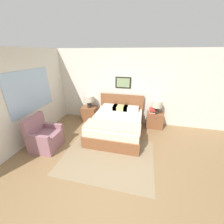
{
  "coord_description": "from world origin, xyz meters",
  "views": [
    {
      "loc": [
        0.68,
        -2.04,
        2.48
      ],
      "look_at": [
        -0.17,
        1.53,
        0.87
      ],
      "focal_mm": 22.0,
      "sensor_mm": 36.0,
      "label": 1
    }
  ],
  "objects_px": {
    "nightstand_near_window": "(90,113)",
    "nightstand_by_door": "(155,120)",
    "bed": "(117,125)",
    "armchair": "(45,138)",
    "table_lamp_near_window": "(89,100)",
    "table_lamp_by_door": "(157,105)"
  },
  "relations": [
    {
      "from": "nightstand_near_window",
      "to": "nightstand_by_door",
      "type": "xyz_separation_m",
      "value": [
        2.45,
        0.0,
        0.0
      ]
    },
    {
      "from": "bed",
      "to": "armchair",
      "type": "relative_size",
      "value": 2.02
    },
    {
      "from": "bed",
      "to": "armchair",
      "type": "xyz_separation_m",
      "value": [
        -1.78,
        -1.18,
        0.0
      ]
    },
    {
      "from": "bed",
      "to": "armchair",
      "type": "bearing_deg",
      "value": -146.46
    },
    {
      "from": "armchair",
      "to": "nightstand_near_window",
      "type": "bearing_deg",
      "value": 161.05
    },
    {
      "from": "armchair",
      "to": "nightstand_by_door",
      "type": "relative_size",
      "value": 1.73
    },
    {
      "from": "nightstand_by_door",
      "to": "table_lamp_near_window",
      "type": "bearing_deg",
      "value": -179.71
    },
    {
      "from": "nightstand_near_window",
      "to": "table_lamp_by_door",
      "type": "height_order",
      "value": "table_lamp_by_door"
    },
    {
      "from": "table_lamp_near_window",
      "to": "table_lamp_by_door",
      "type": "height_order",
      "value": "same"
    },
    {
      "from": "nightstand_by_door",
      "to": "armchair",
      "type": "bearing_deg",
      "value": -147.61
    },
    {
      "from": "nightstand_by_door",
      "to": "table_lamp_by_door",
      "type": "xyz_separation_m",
      "value": [
        0.01,
        -0.01,
        0.57
      ]
    },
    {
      "from": "nightstand_by_door",
      "to": "bed",
      "type": "bearing_deg",
      "value": -149.34
    },
    {
      "from": "bed",
      "to": "nightstand_near_window",
      "type": "xyz_separation_m",
      "value": [
        -1.22,
        0.73,
        -0.05
      ]
    },
    {
      "from": "nightstand_near_window",
      "to": "table_lamp_near_window",
      "type": "height_order",
      "value": "table_lamp_near_window"
    },
    {
      "from": "armchair",
      "to": "table_lamp_near_window",
      "type": "height_order",
      "value": "table_lamp_near_window"
    },
    {
      "from": "nightstand_by_door",
      "to": "table_lamp_by_door",
      "type": "bearing_deg",
      "value": -51.75
    },
    {
      "from": "bed",
      "to": "table_lamp_by_door",
      "type": "distance_m",
      "value": 1.52
    },
    {
      "from": "bed",
      "to": "nightstand_near_window",
      "type": "bearing_deg",
      "value": 149.34
    },
    {
      "from": "bed",
      "to": "nightstand_near_window",
      "type": "relative_size",
      "value": 3.5
    },
    {
      "from": "bed",
      "to": "nightstand_near_window",
      "type": "distance_m",
      "value": 1.42
    },
    {
      "from": "nightstand_by_door",
      "to": "table_lamp_by_door",
      "type": "distance_m",
      "value": 0.57
    },
    {
      "from": "bed",
      "to": "armchair",
      "type": "distance_m",
      "value": 2.13
    }
  ]
}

